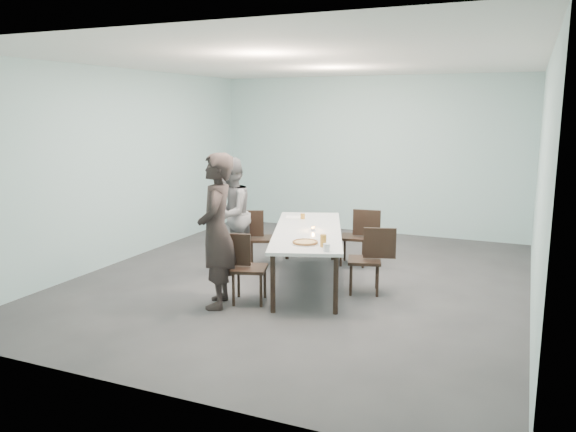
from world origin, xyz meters
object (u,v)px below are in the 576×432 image
at_px(table, 308,234).
at_px(water_tumbler, 326,248).
at_px(chair_far_right, 359,233).
at_px(pizza, 305,243).
at_px(beer_glass, 323,241).
at_px(side_plate, 311,238).
at_px(tealight, 313,229).
at_px(amber_tumbler, 303,216).
at_px(chair_near_left, 243,263).
at_px(diner_near, 217,231).
at_px(chair_near_right, 371,255).
at_px(chair_far_left, 257,234).
at_px(diner_far, 230,215).

height_order(table, water_tumbler, water_tumbler).
bearing_deg(chair_far_right, water_tumbler, 88.57).
distance_m(pizza, beer_glass, 0.26).
height_order(side_plate, water_tumbler, water_tumbler).
xyz_separation_m(chair_far_right, beer_glass, (0.12, -1.99, 0.32)).
relative_size(tealight, amber_tumbler, 0.70).
bearing_deg(chair_near_left, diner_near, -149.14).
relative_size(table, chair_far_right, 3.16).
height_order(chair_near_right, tealight, chair_near_right).
relative_size(water_tumbler, amber_tumbler, 1.12).
xyz_separation_m(chair_far_right, side_plate, (-0.16, -1.65, 0.25)).
relative_size(beer_glass, amber_tumbler, 1.88).
xyz_separation_m(table, tealight, (0.09, -0.04, 0.08)).
bearing_deg(chair_near_right, side_plate, 15.78).
bearing_deg(pizza, chair_near_left, -158.88).
height_order(chair_far_left, amber_tumbler, chair_far_left).
bearing_deg(beer_glass, amber_tumbler, 119.82).
distance_m(diner_near, beer_glass, 1.29).
relative_size(chair_near_left, diner_far, 0.52).
distance_m(chair_far_left, beer_glass, 2.03).
relative_size(chair_near_left, side_plate, 4.83).
bearing_deg(pizza, side_plate, 96.56).
distance_m(chair_near_right, beer_glass, 0.91).
bearing_deg(water_tumbler, amber_tumbler, 119.78).
relative_size(diner_far, beer_glass, 11.23).
height_order(diner_near, tealight, diner_near).
bearing_deg(diner_far, diner_near, 14.25).
distance_m(diner_far, beer_glass, 2.06).
xyz_separation_m(diner_near, pizza, (0.94, 0.52, -0.17)).
bearing_deg(pizza, tealight, 103.77).
height_order(chair_far_right, side_plate, chair_far_right).
distance_m(beer_glass, amber_tumbler, 1.76).
xyz_separation_m(diner_far, tealight, (1.38, -0.17, -0.07)).
distance_m(diner_near, side_plate, 1.23).
bearing_deg(chair_far_left, chair_near_right, -40.52).
distance_m(chair_near_left, pizza, 0.82).
xyz_separation_m(chair_near_left, water_tumbler, (1.08, 0.04, 0.29)).
distance_m(chair_far_left, tealight, 1.23).
relative_size(diner_near, diner_far, 1.11).
bearing_deg(tealight, diner_near, -120.54).
relative_size(chair_far_left, diner_near, 0.46).
xyz_separation_m(chair_far_left, diner_near, (0.34, -1.78, 0.44)).
relative_size(pizza, tealight, 6.07).
bearing_deg(pizza, table, 109.13).
bearing_deg(chair_near_left, diner_far, 107.46).
bearing_deg(chair_far_right, chair_far_left, 18.71).
height_order(chair_far_left, pizza, chair_far_left).
bearing_deg(amber_tumbler, chair_near_left, -93.23).
height_order(chair_far_left, beer_glass, beer_glass).
xyz_separation_m(diner_near, side_plate, (0.91, 0.81, -0.18)).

